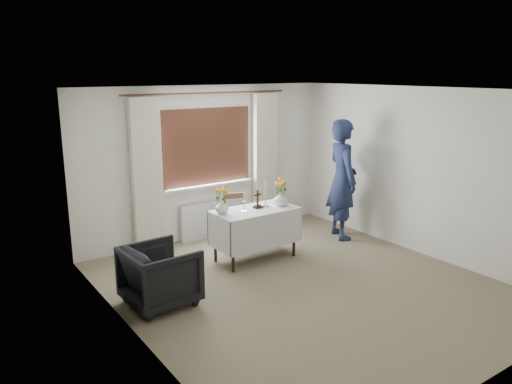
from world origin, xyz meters
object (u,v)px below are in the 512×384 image
altar_table (255,234)px  wooden_chair (237,219)px  person (342,179)px  flower_vase_right (281,199)px  wooden_cross (258,199)px  flower_vase_left (222,207)px  armchair (160,275)px

altar_table → wooden_chair: bearing=78.5°
person → flower_vase_right: person is taller
wooden_cross → flower_vase_right: bearing=-19.7°
wooden_chair → person: bearing=-5.8°
altar_table → person: size_ratio=0.63×
altar_table → wooden_cross: wooden_cross is taller
altar_table → person: bearing=0.4°
flower_vase_left → wooden_chair: bearing=44.5°
person → wooden_cross: (-1.68, 0.03, -0.09)m
person → wooden_cross: person is taller
flower_vase_right → person: bearing=2.8°
flower_vase_left → altar_table: bearing=-8.4°
wooden_chair → wooden_cross: size_ratio=3.02×
altar_table → flower_vase_right: size_ratio=5.85×
armchair → flower_vase_right: flower_vase_right is taller
altar_table → flower_vase_left: flower_vase_left is taller
flower_vase_right → flower_vase_left: bearing=172.2°
altar_table → flower_vase_right: (0.42, -0.05, 0.49)m
wooden_chair → flower_vase_right: 0.95m
flower_vase_left → flower_vase_right: bearing=-7.8°
armchair → person: bearing=-84.3°
wooden_cross → flower_vase_right: size_ratio=1.26×
wooden_chair → armchair: 2.31m
altar_table → flower_vase_left: bearing=171.6°
armchair → person: size_ratio=0.40×
altar_table → flower_vase_right: bearing=-6.9°
altar_table → flower_vase_left: 0.71m
altar_table → person: (1.74, 0.01, 0.60)m
armchair → flower_vase_right: (2.18, 0.51, 0.51)m
flower_vase_left → armchair: bearing=-152.8°
person → wooden_cross: size_ratio=7.36×
altar_table → armchair: (-1.76, -0.56, -0.02)m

